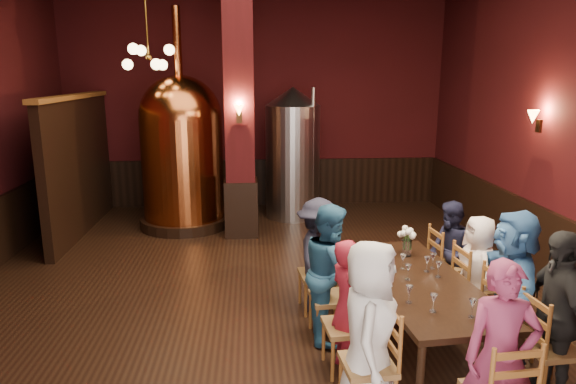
{
  "coord_description": "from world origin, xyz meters",
  "views": [
    {
      "loc": [
        -0.11,
        -6.1,
        2.84
      ],
      "look_at": [
        0.35,
        0.2,
        1.37
      ],
      "focal_mm": 32.0,
      "sensor_mm": 36.0,
      "label": 1
    }
  ],
  "objects": [
    {
      "name": "person_5",
      "position": [
        2.48,
        -1.48,
        0.78
      ],
      "size": [
        0.73,
        1.5,
        1.55
      ],
      "primitive_type": "imported",
      "rotation": [
        0.0,
        0.0,
        4.51
      ],
      "color": "#34639D",
      "rests_on": "ground"
    },
    {
      "name": "wine_glass_6",
      "position": [
        1.32,
        -0.49,
        0.83
      ],
      "size": [
        0.07,
        0.07,
        0.17
      ],
      "primitive_type": null,
      "color": "white",
      "rests_on": "dining_table"
    },
    {
      "name": "wine_glass_2",
      "position": [
        1.49,
        -1.96,
        0.83
      ],
      "size": [
        0.07,
        0.07,
        0.17
      ],
      "primitive_type": null,
      "color": "white",
      "rests_on": "dining_table"
    },
    {
      "name": "wine_glass_5",
      "position": [
        1.85,
        -0.94,
        0.83
      ],
      "size": [
        0.07,
        0.07,
        0.17
      ],
      "primitive_type": null,
      "color": "white",
      "rests_on": "dining_table"
    },
    {
      "name": "wine_glass_1",
      "position": [
        1.48,
        -1.24,
        0.83
      ],
      "size": [
        0.07,
        0.07,
        0.17
      ],
      "primitive_type": null,
      "color": "white",
      "rests_on": "dining_table"
    },
    {
      "name": "pendant_cluster",
      "position": [
        -1.8,
        2.9,
        3.1
      ],
      "size": [
        0.9,
        0.9,
        1.7
      ],
      "primitive_type": null,
      "color": "#A57226",
      "rests_on": "room"
    },
    {
      "name": "column",
      "position": [
        -0.3,
        2.8,
        2.25
      ],
      "size": [
        0.58,
        0.58,
        4.5
      ],
      "primitive_type": "cube",
      "color": "#410E11",
      "rests_on": "ground"
    },
    {
      "name": "person_8",
      "position": [
        1.73,
        -2.77,
        0.76
      ],
      "size": [
        0.61,
        0.46,
        1.52
      ],
      "primitive_type": "imported",
      "rotation": [
        0.0,
        0.0,
        6.09
      ],
      "color": "#862C51",
      "rests_on": "ground"
    },
    {
      "name": "steel_vessel",
      "position": [
        0.71,
        3.94,
        1.29
      ],
      "size": [
        1.33,
        1.33,
        2.58
      ],
      "rotation": [
        0.0,
        0.0,
        -0.29
      ],
      "color": "#B2B2B7",
      "rests_on": "ground"
    },
    {
      "name": "dining_table",
      "position": [
        1.6,
        -1.22,
        0.69
      ],
      "size": [
        1.2,
        2.48,
        0.75
      ],
      "rotation": [
        0.0,
        0.0,
        0.09
      ],
      "color": "black",
      "rests_on": "ground"
    },
    {
      "name": "person_7",
      "position": [
        2.36,
        -0.15,
        0.65
      ],
      "size": [
        0.33,
        0.64,
        1.29
      ],
      "primitive_type": "imported",
      "rotation": [
        0.0,
        0.0,
        4.75
      ],
      "color": "#1C1D38",
      "rests_on": "ground"
    },
    {
      "name": "person_2",
      "position": [
        0.72,
        -0.97,
        0.75
      ],
      "size": [
        0.4,
        0.75,
        1.5
      ],
      "primitive_type": "imported",
      "rotation": [
        0.0,
        0.0,
        1.52
      ],
      "color": "#25567B",
      "rests_on": "ground"
    },
    {
      "name": "person_4",
      "position": [
        2.53,
        -2.15,
        0.77
      ],
      "size": [
        0.44,
        0.93,
        1.55
      ],
      "primitive_type": "imported",
      "rotation": [
        0.0,
        0.0,
        4.64
      ],
      "color": "black",
      "rests_on": "ground"
    },
    {
      "name": "sconce_column",
      "position": [
        -0.3,
        2.5,
        2.2
      ],
      "size": [
        0.2,
        0.2,
        0.36
      ],
      "primitive_type": null,
      "rotation": [
        0.0,
        0.0,
        3.14
      ],
      "color": "black",
      "rests_on": "column"
    },
    {
      "name": "wainscot_right",
      "position": [
        3.96,
        0.0,
        0.5
      ],
      "size": [
        0.08,
        9.9,
        1.0
      ],
      "primitive_type": "cube",
      "color": "black",
      "rests_on": "ground"
    },
    {
      "name": "person_0",
      "position": [
        0.84,
        -2.29,
        0.77
      ],
      "size": [
        0.69,
        0.86,
        1.54
      ],
      "primitive_type": "imported",
      "rotation": [
        0.0,
        0.0,
        1.28
      ],
      "color": "silver",
      "rests_on": "ground"
    },
    {
      "name": "chair_6",
      "position": [
        2.42,
        -0.82,
        0.46
      ],
      "size": [
        0.5,
        0.5,
        0.92
      ],
      "primitive_type": null,
      "rotation": [
        0.0,
        0.0,
        1.66
      ],
      "color": "#955B26",
      "rests_on": "ground"
    },
    {
      "name": "wine_glass_4",
      "position": [
        1.83,
        -1.18,
        0.83
      ],
      "size": [
        0.07,
        0.07,
        0.17
      ],
      "primitive_type": null,
      "color": "white",
      "rests_on": "dining_table"
    },
    {
      "name": "wainscot_back",
      "position": [
        0.0,
        4.96,
        0.5
      ],
      "size": [
        7.9,
        0.08,
        1.0
      ],
      "primitive_type": "cube",
      "color": "black",
      "rests_on": "ground"
    },
    {
      "name": "chair_4",
      "position": [
        2.53,
        -2.15,
        0.46
      ],
      "size": [
        0.5,
        0.5,
        0.92
      ],
      "primitive_type": null,
      "rotation": [
        0.0,
        0.0,
        1.66
      ],
      "color": "#955B26",
      "rests_on": "ground"
    },
    {
      "name": "chair_2",
      "position": [
        0.72,
        -0.97,
        0.46
      ],
      "size": [
        0.5,
        0.5,
        0.92
      ],
      "primitive_type": null,
      "rotation": [
        0.0,
        0.0,
        -1.49
      ],
      "color": "#955B26",
      "rests_on": "ground"
    },
    {
      "name": "wine_glass_7",
      "position": [
        1.67,
        -0.45,
        0.83
      ],
      "size": [
        0.07,
        0.07,
        0.17
      ],
      "primitive_type": null,
      "color": "white",
      "rests_on": "dining_table"
    },
    {
      "name": "chair_7",
      "position": [
        2.36,
        -0.15,
        0.46
      ],
      "size": [
        0.5,
        0.5,
        0.92
      ],
      "primitive_type": null,
      "rotation": [
        0.0,
        0.0,
        1.66
      ],
      "color": "#955B26",
      "rests_on": "ground"
    },
    {
      "name": "person_1",
      "position": [
        0.78,
        -1.62,
        0.67
      ],
      "size": [
        0.45,
        0.56,
        1.33
      ],
      "primitive_type": "imported",
      "rotation": [
        0.0,
        0.0,
        1.88
      ],
      "color": "maroon",
      "rests_on": "ground"
    },
    {
      "name": "chair_0",
      "position": [
        0.84,
        -2.29,
        0.46
      ],
      "size": [
        0.5,
        0.5,
        0.92
      ],
      "primitive_type": null,
      "rotation": [
        0.0,
        0.0,
        -1.49
      ],
      "color": "#955B26",
      "rests_on": "ground"
    },
    {
      "name": "person_3",
      "position": [
        0.67,
        -0.3,
        0.7
      ],
      "size": [
        0.74,
        1.01,
        1.4
      ],
      "primitive_type": "imported",
      "rotation": [
        0.0,
        0.0,
        1.3
      ],
      "color": "black",
      "rests_on": "ground"
    },
    {
      "name": "wine_glass_0",
      "position": [
        1.33,
        -1.77,
        0.83
      ],
      "size": [
        0.07,
        0.07,
        0.17
      ],
      "primitive_type": null,
      "color": "white",
      "rests_on": "dining_table"
    },
    {
      "name": "sconce_wall",
      "position": [
        3.9,
        0.8,
        2.2
      ],
      "size": [
        0.2,
        0.2,
        0.36
      ],
      "primitive_type": null,
      "rotation": [
        0.0,
        0.0,
        1.57
      ],
      "color": "black",
      "rests_on": "room"
    },
    {
      "name": "chair_5",
      "position": [
        2.48,
        -1.48,
        0.46
      ],
      "size": [
        0.5,
        0.5,
        0.92
      ],
      "primitive_type": null,
      "rotation": [
        0.0,
        0.0,
        1.66
      ],
      "color": "#955B26",
      "rests_on": "ground"
    },
    {
      "name": "person_6",
      "position": [
        2.42,
        -0.82,
        0.65
      ],
      "size": [
        0.43,
        0.64,
        1.3
      ],
      "primitive_type": "imported",
      "rotation": [
        0.0,
        0.0,
        4.69
      ],
      "color": "white",
      "rests_on": "ground"
    },
    {
      "name": "chair_1",
      "position": [
        0.78,
        -1.62,
        0.46
      ],
      "size": [
        0.5,
        0.5,
        0.92
      ],
      "primitive_type": null,
      "rotation": [
        0.0,
        0.0,
        -1.49
      ],
      "color": "#955B26",
      "rests_on": "ground"
    },
    {
      "name": "rose_vase",
      "position": [
        1.69,
        -0.52,
        0.99
      ],
      "size": [
        0.21,
        0.21,
        0.36
      ],
      "color": "white",
      "rests_on": "dining_table"
    },
    {
      "name": "copper_kettle",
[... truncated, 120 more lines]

